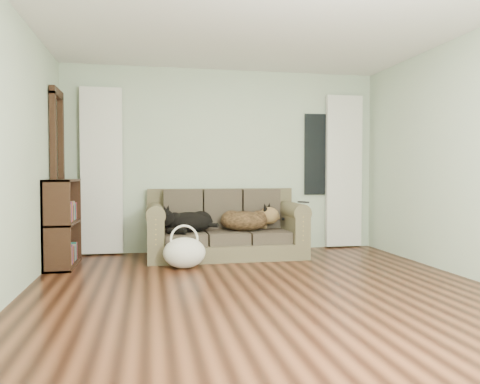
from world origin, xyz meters
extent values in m
plane|color=black|center=(0.00, 0.00, 0.00)|extent=(5.00, 5.00, 0.00)
plane|color=white|center=(0.00, 0.00, 2.60)|extent=(5.00, 5.00, 0.00)
cube|color=#AFC5A5|center=(0.00, 2.50, 1.30)|extent=(4.50, 0.04, 2.60)
cube|color=#AFC5A5|center=(-2.25, 0.00, 1.30)|extent=(0.04, 5.00, 2.60)
cube|color=white|center=(-1.70, 2.42, 1.15)|extent=(0.55, 0.08, 2.25)
cube|color=white|center=(1.80, 2.42, 1.15)|extent=(0.55, 0.08, 2.25)
cube|color=black|center=(1.45, 2.47, 1.40)|extent=(0.50, 0.03, 1.20)
cube|color=black|center=(-2.20, 2.05, 1.05)|extent=(0.07, 0.60, 2.10)
cube|color=brown|center=(-0.07, 1.97, 0.45)|extent=(2.06, 0.89, 0.84)
ellipsoid|color=black|center=(-0.60, 1.94, 0.48)|extent=(0.64, 0.44, 0.27)
ellipsoid|color=black|center=(0.21, 1.94, 0.49)|extent=(0.78, 0.66, 0.29)
cube|color=black|center=(0.96, 1.82, 0.73)|extent=(0.13, 0.20, 0.02)
ellipsoid|color=silver|center=(-0.67, 1.31, 0.16)|extent=(0.56, 0.47, 0.36)
cube|color=black|center=(-2.09, 1.70, 0.50)|extent=(0.36, 0.85, 1.04)
camera|label=1|loc=(-1.07, -4.17, 1.11)|focal=35.00mm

